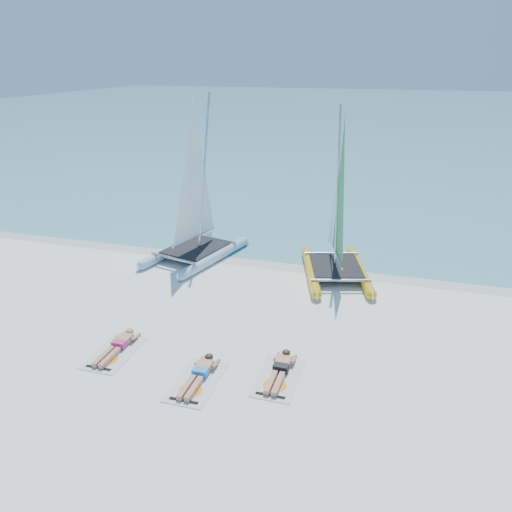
{
  "coord_description": "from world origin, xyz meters",
  "views": [
    {
      "loc": [
        4.55,
        -11.42,
        7.19
      ],
      "look_at": [
        0.8,
        1.2,
        1.95
      ],
      "focal_mm": 35.0,
      "sensor_mm": 36.0,
      "label": 1
    }
  ],
  "objects_px": {
    "catamaran_blue": "(195,210)",
    "towel_c": "(278,377)",
    "sunbather_c": "(280,369)",
    "catamaran_yellow": "(337,221)",
    "towel_a": "(115,352)",
    "towel_b": "(197,382)",
    "sunbather_a": "(118,345)",
    "sunbather_b": "(200,373)"
  },
  "relations": [
    {
      "from": "towel_a",
      "to": "towel_c",
      "type": "relative_size",
      "value": 1.0
    },
    {
      "from": "towel_c",
      "to": "towel_b",
      "type": "bearing_deg",
      "value": -158.0
    },
    {
      "from": "towel_a",
      "to": "sunbather_b",
      "type": "relative_size",
      "value": 1.07
    },
    {
      "from": "catamaran_yellow",
      "to": "towel_a",
      "type": "height_order",
      "value": "catamaran_yellow"
    },
    {
      "from": "towel_a",
      "to": "catamaran_blue",
      "type": "bearing_deg",
      "value": 94.84
    },
    {
      "from": "catamaran_blue",
      "to": "towel_b",
      "type": "height_order",
      "value": "catamaran_blue"
    },
    {
      "from": "catamaran_blue",
      "to": "sunbather_a",
      "type": "distance_m",
      "value": 7.02
    },
    {
      "from": "sunbather_b",
      "to": "towel_a",
      "type": "bearing_deg",
      "value": 171.61
    },
    {
      "from": "towel_b",
      "to": "catamaran_yellow",
      "type": "bearing_deg",
      "value": 74.34
    },
    {
      "from": "towel_a",
      "to": "towel_c",
      "type": "bearing_deg",
      "value": 2.18
    },
    {
      "from": "sunbather_a",
      "to": "towel_c",
      "type": "xyz_separation_m",
      "value": [
        4.38,
        -0.03,
        -0.11
      ]
    },
    {
      "from": "catamaran_yellow",
      "to": "sunbather_a",
      "type": "xyz_separation_m",
      "value": [
        -4.71,
        -6.9,
        -1.76
      ]
    },
    {
      "from": "sunbather_a",
      "to": "sunbather_c",
      "type": "relative_size",
      "value": 1.0
    },
    {
      "from": "towel_b",
      "to": "sunbather_b",
      "type": "distance_m",
      "value": 0.22
    },
    {
      "from": "towel_a",
      "to": "sunbather_c",
      "type": "relative_size",
      "value": 1.07
    },
    {
      "from": "catamaran_blue",
      "to": "sunbather_c",
      "type": "distance_m",
      "value": 8.45
    },
    {
      "from": "towel_a",
      "to": "catamaran_yellow",
      "type": "bearing_deg",
      "value": 56.43
    },
    {
      "from": "sunbather_a",
      "to": "towel_b",
      "type": "distance_m",
      "value": 2.67
    },
    {
      "from": "towel_a",
      "to": "towel_b",
      "type": "xyz_separation_m",
      "value": [
        2.56,
        -0.57,
        0.0
      ]
    },
    {
      "from": "towel_a",
      "to": "towel_b",
      "type": "distance_m",
      "value": 2.62
    },
    {
      "from": "towel_a",
      "to": "sunbather_b",
      "type": "xyz_separation_m",
      "value": [
        2.56,
        -0.38,
        0.11
      ]
    },
    {
      "from": "catamaran_yellow",
      "to": "sunbather_a",
      "type": "distance_m",
      "value": 8.53
    },
    {
      "from": "sunbather_b",
      "to": "towel_c",
      "type": "relative_size",
      "value": 0.93
    },
    {
      "from": "catamaran_blue",
      "to": "catamaran_yellow",
      "type": "relative_size",
      "value": 1.05
    },
    {
      "from": "sunbather_c",
      "to": "catamaran_blue",
      "type": "bearing_deg",
      "value": 126.94
    },
    {
      "from": "towel_c",
      "to": "sunbather_c",
      "type": "relative_size",
      "value": 1.07
    },
    {
      "from": "towel_a",
      "to": "sunbather_c",
      "type": "xyz_separation_m",
      "value": [
        4.38,
        0.36,
        0.11
      ]
    },
    {
      "from": "towel_b",
      "to": "towel_c",
      "type": "height_order",
      "value": "same"
    },
    {
      "from": "catamaran_yellow",
      "to": "sunbather_c",
      "type": "bearing_deg",
      "value": -108.82
    },
    {
      "from": "sunbather_b",
      "to": "sunbather_c",
      "type": "bearing_deg",
      "value": 22.0
    },
    {
      "from": "catamaran_yellow",
      "to": "towel_a",
      "type": "relative_size",
      "value": 3.22
    },
    {
      "from": "towel_a",
      "to": "sunbather_b",
      "type": "bearing_deg",
      "value": -8.39
    },
    {
      "from": "sunbather_a",
      "to": "sunbather_b",
      "type": "relative_size",
      "value": 1.0
    },
    {
      "from": "catamaran_blue",
      "to": "towel_c",
      "type": "relative_size",
      "value": 3.39
    },
    {
      "from": "sunbather_a",
      "to": "towel_b",
      "type": "relative_size",
      "value": 0.93
    },
    {
      "from": "catamaran_yellow",
      "to": "sunbather_c",
      "type": "distance_m",
      "value": 6.97
    },
    {
      "from": "sunbather_b",
      "to": "towel_b",
      "type": "bearing_deg",
      "value": -90.0
    },
    {
      "from": "catamaran_blue",
      "to": "sunbather_c",
      "type": "xyz_separation_m",
      "value": [
        4.97,
        -6.61,
        -1.75
      ]
    },
    {
      "from": "catamaran_blue",
      "to": "towel_c",
      "type": "bearing_deg",
      "value": -39.63
    },
    {
      "from": "towel_a",
      "to": "sunbather_a",
      "type": "height_order",
      "value": "sunbather_a"
    },
    {
      "from": "towel_b",
      "to": "towel_a",
      "type": "bearing_deg",
      "value": 167.45
    },
    {
      "from": "catamaran_yellow",
      "to": "towel_a",
      "type": "bearing_deg",
      "value": -139.61
    }
  ]
}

